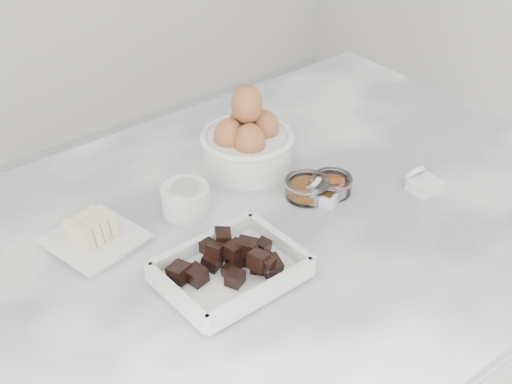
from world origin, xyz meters
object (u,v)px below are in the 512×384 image
butter_plate (94,236)px  salt_spoon (422,182)px  zest_bowl (332,184)px  vanilla_spoon (323,192)px  egg_bowl (247,141)px  chocolate_dish (231,267)px  sugar_ramekin (185,199)px  honey_bowl (307,188)px

butter_plate → salt_spoon: size_ratio=2.23×
zest_bowl → vanilla_spoon: 0.03m
egg_bowl → zest_bowl: 0.17m
chocolate_dish → vanilla_spoon: size_ratio=2.78×
butter_plate → sugar_ramekin: size_ratio=1.87×
zest_bowl → salt_spoon: size_ratio=1.06×
chocolate_dish → butter_plate: bearing=120.9°
honey_bowl → salt_spoon: 0.20m
zest_bowl → salt_spoon: bearing=-34.8°
butter_plate → vanilla_spoon: (0.35, -0.12, -0.01)m
sugar_ramekin → salt_spoon: size_ratio=1.19×
zest_bowl → egg_bowl: bearing=111.8°
chocolate_dish → zest_bowl: chocolate_dish is taller
chocolate_dish → butter_plate: same height
sugar_ramekin → salt_spoon: (0.35, -0.19, -0.01)m
chocolate_dish → honey_bowl: chocolate_dish is taller
butter_plate → salt_spoon: 0.55m
sugar_ramekin → salt_spoon: 0.40m
butter_plate → vanilla_spoon: size_ratio=2.03×
sugar_ramekin → egg_bowl: (0.16, 0.05, 0.03)m
egg_bowl → sugar_ramekin: bearing=-163.9°
egg_bowl → butter_plate: bearing=-174.0°
salt_spoon → honey_bowl: bearing=148.0°
vanilla_spoon → sugar_ramekin: bearing=150.7°
sugar_ramekin → egg_bowl: bearing=16.1°
egg_bowl → zest_bowl: size_ratio=2.37×
zest_bowl → honey_bowl: bearing=157.9°
honey_bowl → salt_spoon: (0.17, -0.10, -0.00)m
honey_bowl → vanilla_spoon: (0.02, -0.02, -0.00)m
sugar_ramekin → zest_bowl: size_ratio=1.12×
butter_plate → honey_bowl: bearing=-16.8°
egg_bowl → salt_spoon: size_ratio=2.52×
salt_spoon → butter_plate: bearing=157.7°
sugar_ramekin → zest_bowl: bearing=-25.3°
egg_bowl → salt_spoon: egg_bowl is taller
honey_bowl → zest_bowl: bearing=-22.1°
egg_bowl → vanilla_spoon: size_ratio=2.29×
butter_plate → sugar_ramekin: bearing=-5.0°
sugar_ramekin → salt_spoon: bearing=-29.0°
chocolate_dish → vanilla_spoon: bearing=15.5°
sugar_ramekin → honey_bowl: 0.20m
chocolate_dish → salt_spoon: size_ratio=3.05×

